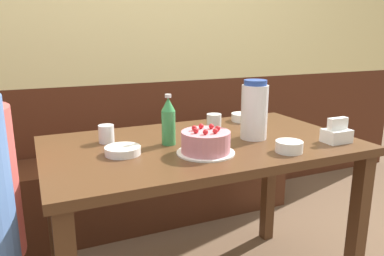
# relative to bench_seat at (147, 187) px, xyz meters

# --- Properties ---
(back_wall) EXTENTS (4.80, 0.04, 2.50)m
(back_wall) POSITION_rel_bench_seat_xyz_m (0.00, 0.22, 1.02)
(back_wall) COLOR #4C2314
(back_wall) RESTS_ON ground_plane
(bench_seat) EXTENTS (1.94, 0.38, 0.46)m
(bench_seat) POSITION_rel_bench_seat_xyz_m (0.00, 0.00, 0.00)
(bench_seat) COLOR #472314
(bench_seat) RESTS_ON ground_plane
(dining_table) EXTENTS (1.29, 0.75, 0.76)m
(dining_table) POSITION_rel_bench_seat_xyz_m (0.00, -0.83, 0.42)
(dining_table) COLOR #4C2D19
(dining_table) RESTS_ON ground_plane
(birthday_cake) EXTENTS (0.22, 0.22, 0.11)m
(birthday_cake) POSITION_rel_bench_seat_xyz_m (-0.05, -0.98, 0.58)
(birthday_cake) COLOR white
(birthday_cake) RESTS_ON dining_table
(water_pitcher) EXTENTS (0.11, 0.11, 0.25)m
(water_pitcher) POSITION_rel_bench_seat_xyz_m (0.23, -0.87, 0.66)
(water_pitcher) COLOR white
(water_pitcher) RESTS_ON dining_table
(soju_bottle) EXTENTS (0.06, 0.06, 0.21)m
(soju_bottle) POSITION_rel_bench_seat_xyz_m (-0.14, -0.81, 0.63)
(soju_bottle) COLOR #388E4C
(soju_bottle) RESTS_ON dining_table
(napkin_holder) EXTENTS (0.11, 0.08, 0.11)m
(napkin_holder) POSITION_rel_bench_seat_xyz_m (0.51, -1.07, 0.57)
(napkin_holder) COLOR white
(napkin_holder) RESTS_ON dining_table
(bowl_soup_white) EXTENTS (0.14, 0.14, 0.03)m
(bowl_soup_white) POSITION_rel_bench_seat_xyz_m (-0.34, -0.87, 0.55)
(bowl_soup_white) COLOR white
(bowl_soup_white) RESTS_ON dining_table
(bowl_rice_small) EXTENTS (0.13, 0.13, 0.04)m
(bowl_rice_small) POSITION_rel_bench_seat_xyz_m (0.37, -0.57, 0.55)
(bowl_rice_small) COLOR white
(bowl_rice_small) RESTS_ON dining_table
(bowl_side_dish) EXTENTS (0.11, 0.11, 0.04)m
(bowl_side_dish) POSITION_rel_bench_seat_xyz_m (0.25, -1.09, 0.55)
(bowl_side_dish) COLOR white
(bowl_side_dish) RESTS_ON dining_table
(glass_water_tall) EXTENTS (0.07, 0.07, 0.07)m
(glass_water_tall) POSITION_rel_bench_seat_xyz_m (-0.37, -0.68, 0.57)
(glass_water_tall) COLOR silver
(glass_water_tall) RESTS_ON dining_table
(glass_tumbler_short) EXTENTS (0.07, 0.07, 0.09)m
(glass_tumbler_short) POSITION_rel_bench_seat_xyz_m (0.12, -0.71, 0.58)
(glass_tumbler_short) COLOR silver
(glass_tumbler_short) RESTS_ON dining_table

